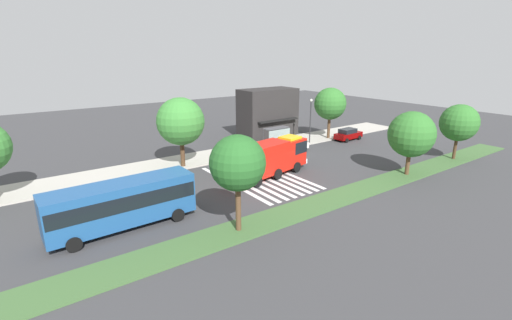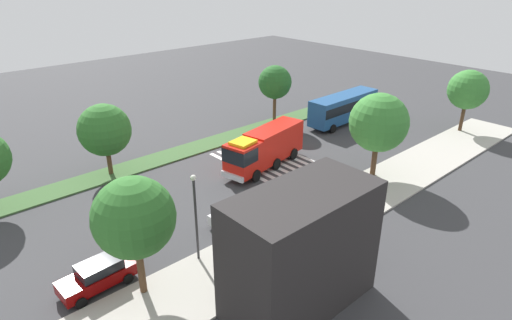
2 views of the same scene
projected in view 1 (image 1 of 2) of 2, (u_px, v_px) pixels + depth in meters
ground_plane at (279, 173)px, 38.02m from camera, size 120.00×120.00×0.00m
sidewalk at (232, 153)px, 45.37m from camera, size 60.00×5.41×0.14m
median_strip at (339, 197)px, 31.56m from camera, size 60.00×3.00×0.14m
crosswalk at (259, 178)px, 36.55m from camera, size 6.75×12.21×0.01m
fire_truck at (271, 157)px, 36.60m from camera, size 9.90×4.19×3.64m
parked_car_west at (291, 145)px, 45.74m from camera, size 4.49×2.27×1.64m
parked_car_mid at (348, 134)px, 51.77m from camera, size 4.48×2.16×1.69m
transit_bus at (122, 202)px, 25.56m from camera, size 10.33×3.04×3.48m
bus_stop_shelter at (278, 133)px, 47.61m from camera, size 3.50×1.40×2.46m
bench_near_shelter at (253, 147)px, 45.74m from camera, size 1.60×0.50×0.90m
street_lamp at (310, 117)px, 49.07m from camera, size 0.36×0.36×6.01m
storefront_building at (268, 113)px, 53.36m from camera, size 8.51×5.06×7.07m
sidewalk_tree_west at (181, 122)px, 38.46m from camera, size 5.11×5.11×7.54m
sidewalk_tree_center at (330, 104)px, 51.29m from camera, size 4.54×4.54×7.27m
median_tree_far_west at (238, 163)px, 24.22m from camera, size 3.87×3.87×6.91m
median_tree_west at (411, 134)px, 36.01m from camera, size 4.61×4.61×6.52m
median_tree_center at (459, 123)px, 41.34m from camera, size 4.24×4.24×6.42m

